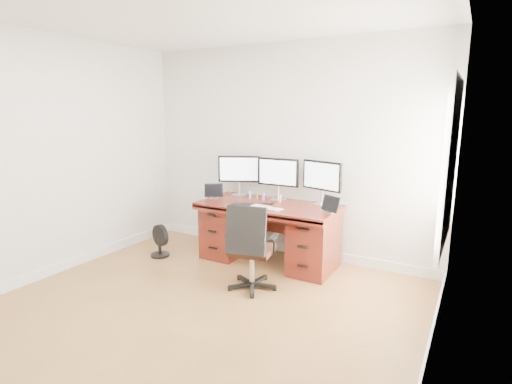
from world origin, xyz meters
The scene contains 19 objects.
ground centered at (0.00, 0.00, 0.00)m, with size 4.50×4.50×0.00m, color olive.
back_wall centered at (0.00, 2.25, 1.35)m, with size 4.00×0.10×2.70m, color silver.
right_wall centered at (2.00, 0.11, 1.35)m, with size 0.10×4.50×2.70m.
desk centered at (0.00, 1.83, 0.40)m, with size 1.70×0.80×0.75m.
office_chair centered at (0.21, 1.02, 0.31)m, with size 0.59×0.59×0.94m.
floor_fan centered at (-1.32, 1.30, 0.20)m, with size 0.29×0.24×0.42m.
monitor_left centered at (-0.58, 2.07, 1.09)m, with size 0.51×0.27×0.53m.
monitor_center centered at (0.00, 2.07, 1.09)m, with size 0.55×0.14×0.53m.
monitor_right centered at (0.58, 2.07, 1.09)m, with size 0.53×0.20×0.53m.
tablet_left centered at (-0.77, 1.75, 0.84)m, with size 0.24×0.19×0.19m.
tablet_right centered at (0.80, 1.75, 0.84)m, with size 0.25×0.17×0.19m.
keyboard centered at (0.02, 1.60, 0.76)m, with size 0.26×0.11×0.01m, color white.
trackpad centered at (0.22, 1.57, 0.76)m, with size 0.13×0.13×0.01m, color silver.
drawing_tablet centered at (-0.26, 1.61, 0.76)m, with size 0.22×0.14×0.01m, color black.
phone centered at (-0.01, 1.80, 0.76)m, with size 0.12×0.06×0.01m, color black.
figurine_blue centered at (-0.34, 1.95, 0.80)m, with size 0.04×0.04×0.10m.
figurine_brown centered at (-0.24, 1.95, 0.80)m, with size 0.04×0.04×0.10m.
figurine_purple centered at (-0.14, 1.95, 0.80)m, with size 0.04×0.04×0.10m.
figurine_orange centered at (0.09, 1.95, 0.80)m, with size 0.04×0.04×0.10m.
Camera 1 is at (2.19, -2.40, 1.85)m, focal length 28.00 mm.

